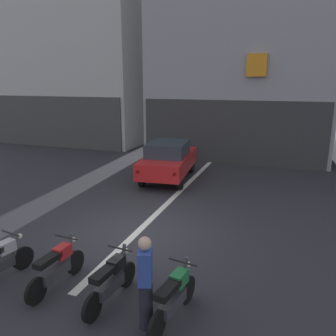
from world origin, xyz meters
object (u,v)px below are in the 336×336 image
motorcycle_black_row_centre (111,280)px  car_red_crossing_near (168,159)px  motorcycle_red_row_left_mid (57,267)px  motorcycle_green_row_right_mid (174,296)px  person_by_motorcycles (145,282)px

motorcycle_black_row_centre → car_red_crossing_near: bearing=102.4°
motorcycle_red_row_left_mid → motorcycle_black_row_centre: bearing=-2.3°
car_red_crossing_near → motorcycle_red_row_left_mid: (0.54, -8.15, -0.43)m
motorcycle_red_row_left_mid → motorcycle_black_row_centre: (1.27, -0.05, 0.00)m
car_red_crossing_near → motorcycle_green_row_right_mid: (3.08, -8.27, -0.43)m
motorcycle_red_row_left_mid → motorcycle_black_row_centre: 1.27m
car_red_crossing_near → person_by_motorcycles: (2.69, -8.61, -0.03)m
motorcycle_black_row_centre → motorcycle_green_row_right_mid: 1.27m
motorcycle_green_row_right_mid → person_by_motorcycles: person_by_motorcycles is taller
person_by_motorcycles → motorcycle_black_row_centre: bearing=155.5°
car_red_crossing_near → motorcycle_red_row_left_mid: bearing=-86.2°
motorcycle_black_row_centre → person_by_motorcycles: bearing=-24.5°
car_red_crossing_near → motorcycle_green_row_right_mid: car_red_crossing_near is taller
person_by_motorcycles → motorcycle_red_row_left_mid: bearing=168.1°
person_by_motorcycles → car_red_crossing_near: bearing=107.4°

